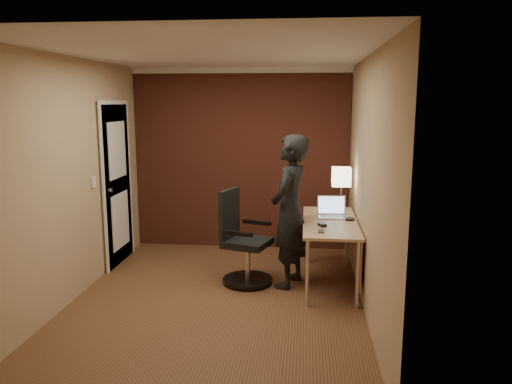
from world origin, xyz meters
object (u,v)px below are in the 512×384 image
at_px(person, 290,212).
at_px(laptop, 332,211).
at_px(desk_lamp, 341,177).
at_px(wallet, 350,219).
at_px(desk, 336,232).
at_px(mouse, 322,225).
at_px(office_chair, 242,243).
at_px(phone, 321,231).

bearing_deg(person, laptop, 142.37).
relative_size(desk_lamp, person, 0.32).
bearing_deg(wallet, desk, -160.61).
bearing_deg(mouse, desk, 32.74).
bearing_deg(desk_lamp, office_chair, -152.69).
height_order(office_chair, person, person).
relative_size(mouse, phone, 0.87).
relative_size(mouse, wallet, 0.91).
height_order(mouse, person, person).
distance_m(desk, phone, 0.55).
distance_m(laptop, wallet, 0.27).
height_order(desk, wallet, wallet).
xyz_separation_m(laptop, person, (-0.48, -0.33, 0.05)).
relative_size(desk_lamp, phone, 4.65).
xyz_separation_m(desk, office_chair, (-1.06, -0.08, -0.14)).
relative_size(desk, laptop, 4.34).
relative_size(desk, wallet, 13.64).
relative_size(wallet, person, 0.06).
bearing_deg(person, desk_lamp, 153.31).
bearing_deg(person, wallet, 120.77).
bearing_deg(desk, desk_lamp, 81.82).
height_order(desk_lamp, wallet, desk_lamp).
relative_size(wallet, office_chair, 0.10).
height_order(laptop, mouse, laptop).
relative_size(laptop, phone, 3.01).
bearing_deg(laptop, desk, -78.77).
relative_size(desk, phone, 13.04).
bearing_deg(desk_lamp, mouse, -107.55).
relative_size(desk, person, 0.88).
bearing_deg(laptop, office_chair, -163.10).
bearing_deg(laptop, mouse, -104.26).
height_order(desk, laptop, laptop).
bearing_deg(desk_lamp, phone, -104.53).
xyz_separation_m(laptop, mouse, (-0.12, -0.49, -0.05)).
height_order(laptop, office_chair, office_chair).
distance_m(desk, mouse, 0.34).
distance_m(phone, wallet, 0.65).
height_order(laptop, phone, laptop).
bearing_deg(mouse, phone, -118.55).
relative_size(desk_lamp, mouse, 5.35).
relative_size(laptop, office_chair, 0.33).
xyz_separation_m(laptop, office_chair, (-1.01, -0.31, -0.33)).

